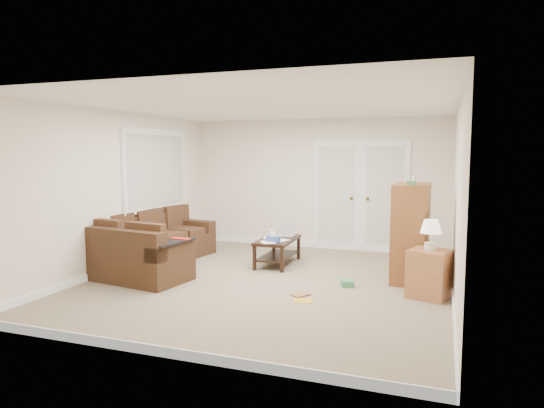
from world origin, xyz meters
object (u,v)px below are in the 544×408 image
at_px(tv_armoire, 411,232).
at_px(side_cabinet, 430,269).
at_px(sectional_sofa, 148,249).
at_px(coffee_table, 278,250).

distance_m(tv_armoire, side_cabinet, 0.90).
bearing_deg(sectional_sofa, side_cabinet, 7.02).
xyz_separation_m(sectional_sofa, side_cabinet, (4.29, -0.12, 0.05)).
xyz_separation_m(coffee_table, side_cabinet, (2.43, -1.09, 0.12)).
bearing_deg(side_cabinet, tv_armoire, 127.80).
height_order(tv_armoire, side_cabinet, tv_armoire).
bearing_deg(tv_armoire, side_cabinet, -67.94).
relative_size(sectional_sofa, side_cabinet, 2.76).
bearing_deg(side_cabinet, sectional_sofa, -164.55).
distance_m(sectional_sofa, tv_armoire, 4.07).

